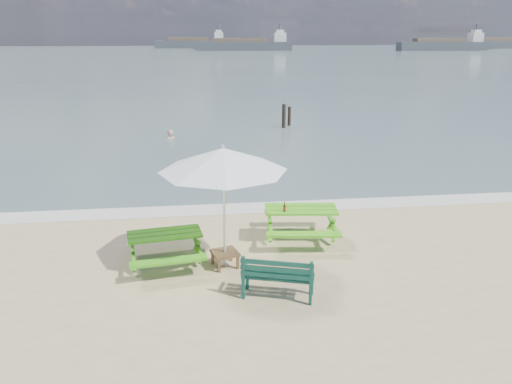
{
  "coord_description": "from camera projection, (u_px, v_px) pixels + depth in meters",
  "views": [
    {
      "loc": [
        -1.2,
        -8.64,
        4.8
      ],
      "look_at": [
        0.24,
        3.0,
        1.0
      ],
      "focal_mm": 35.0,
      "sensor_mm": 36.0,
      "label": 1
    }
  ],
  "objects": [
    {
      "name": "beer_bottle",
      "position": [
        284.0,
        208.0,
        11.53
      ],
      "size": [
        0.06,
        0.06,
        0.23
      ],
      "color": "brown",
      "rests_on": "picnic_table_right"
    },
    {
      "name": "cargo_ships",
      "position": [
        408.0,
        45.0,
        131.77
      ],
      "size": [
        137.06,
        33.67,
        4.4
      ],
      "color": "#3B3F46",
      "rests_on": "ground"
    },
    {
      "name": "patio_umbrella",
      "position": [
        223.0,
        159.0,
        9.94
      ],
      "size": [
        3.24,
        3.24,
        2.59
      ],
      "color": "silver",
      "rests_on": "ground"
    },
    {
      "name": "picnic_table_right",
      "position": [
        300.0,
        225.0,
        11.91
      ],
      "size": [
        1.89,
        2.06,
        0.81
      ],
      "color": "#4FB01A",
      "rests_on": "ground"
    },
    {
      "name": "side_table",
      "position": [
        225.0,
        259.0,
        10.61
      ],
      "size": [
        0.65,
        0.65,
        0.34
      ],
      "color": "brown",
      "rests_on": "ground"
    },
    {
      "name": "sea",
      "position": [
        199.0,
        58.0,
        90.02
      ],
      "size": [
        300.0,
        300.0,
        0.0
      ],
      "primitive_type": "plane",
      "color": "slate",
      "rests_on": "ground"
    },
    {
      "name": "mooring_pilings",
      "position": [
        286.0,
        118.0,
        25.94
      ],
      "size": [
        0.59,
        0.79,
        1.42
      ],
      "color": "black",
      "rests_on": "ground"
    },
    {
      "name": "foam_strip",
      "position": [
        241.0,
        208.0,
        14.12
      ],
      "size": [
        22.0,
        0.9,
        0.01
      ],
      "primitive_type": "cube",
      "color": "silver",
      "rests_on": "ground"
    },
    {
      "name": "park_bench",
      "position": [
        278.0,
        284.0,
        9.38
      ],
      "size": [
        1.42,
        0.83,
        0.83
      ],
      "color": "#0E3E34",
      "rests_on": "ground"
    },
    {
      "name": "picnic_table_left",
      "position": [
        165.0,
        250.0,
        10.63
      ],
      "size": [
        1.78,
        1.93,
        0.74
      ],
      "color": "#3A9717",
      "rests_on": "ground"
    },
    {
      "name": "swimmer",
      "position": [
        170.0,
        147.0,
        23.47
      ],
      "size": [
        0.73,
        0.62,
        1.7
      ],
      "color": "tan",
      "rests_on": "ground"
    }
  ]
}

